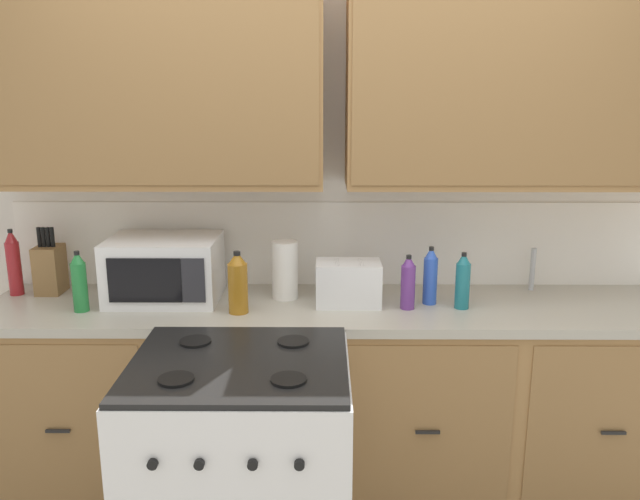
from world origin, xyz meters
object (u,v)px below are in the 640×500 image
at_px(bottle_red, 14,263).
at_px(knife_block, 50,268).
at_px(microwave, 165,269).
at_px(paper_towel_roll, 285,270).
at_px(bottle_violet, 408,283).
at_px(bottle_teal, 463,281).
at_px(bottle_green, 79,282).
at_px(toaster, 348,283).
at_px(stove_range, 243,481).
at_px(bottle_blue, 430,276).
at_px(bottle_amber, 238,283).

bearing_deg(bottle_red, knife_block, 11.01).
bearing_deg(microwave, paper_towel_roll, 2.21).
relative_size(microwave, bottle_violet, 2.04).
bearing_deg(bottle_violet, bottle_teal, 1.52).
bearing_deg(bottle_green, bottle_violet, 1.73).
distance_m(microwave, toaster, 0.82).
height_order(stove_range, toaster, toaster).
xyz_separation_m(bottle_blue, bottle_green, (-1.49, -0.11, 0.00)).
distance_m(paper_towel_roll, bottle_red, 1.23).
bearing_deg(bottle_amber, bottle_red, 167.04).
bearing_deg(bottle_amber, toaster, 13.64).
relative_size(stove_range, bottle_blue, 3.72).
relative_size(bottle_violet, bottle_teal, 0.96).
xyz_separation_m(paper_towel_roll, bottle_amber, (-0.18, -0.20, -0.00)).
xyz_separation_m(microwave, bottle_teal, (1.30, -0.12, -0.02)).
xyz_separation_m(stove_range, toaster, (0.40, 0.63, 0.56)).
xyz_separation_m(bottle_violet, bottle_teal, (0.23, 0.01, 0.00)).
distance_m(stove_range, bottle_red, 1.48).
bearing_deg(bottle_blue, bottle_green, -175.83).
relative_size(toaster, paper_towel_roll, 1.08).
distance_m(stove_range, toaster, 0.93).
bearing_deg(bottle_violet, bottle_green, -178.27).
bearing_deg(stove_range, bottle_teal, 33.17).
bearing_deg(bottle_amber, bottle_green, 178.67).
xyz_separation_m(microwave, toaster, (0.81, -0.07, -0.04)).
xyz_separation_m(bottle_violet, bottle_green, (-1.38, -0.04, 0.01)).
bearing_deg(bottle_teal, paper_towel_roll, 169.87).
height_order(paper_towel_roll, bottle_red, bottle_red).
relative_size(knife_block, bottle_blue, 1.21).
height_order(toaster, bottle_blue, bottle_blue).
relative_size(bottle_teal, bottle_amber, 0.93).
xyz_separation_m(microwave, bottle_violet, (1.06, -0.12, -0.03)).
bearing_deg(paper_towel_roll, stove_range, -99.42).
relative_size(microwave, knife_block, 1.55).
bearing_deg(microwave, bottle_green, -152.85).
bearing_deg(bottle_red, stove_range, -34.15).
distance_m(bottle_green, bottle_amber, 0.67).
relative_size(stove_range, bottle_green, 3.64).
distance_m(microwave, bottle_blue, 1.17).
bearing_deg(bottle_green, bottle_amber, -1.33).
xyz_separation_m(bottle_blue, bottle_red, (-1.87, 0.12, 0.02)).
bearing_deg(stove_range, bottle_red, 145.85).
relative_size(toaster, bottle_blue, 1.10).
bearing_deg(paper_towel_roll, bottle_red, 178.10).
height_order(stove_range, bottle_teal, bottle_teal).
relative_size(microwave, bottle_green, 1.84).
distance_m(microwave, bottle_teal, 1.30).
bearing_deg(bottle_red, bottle_amber, -12.96).
xyz_separation_m(bottle_blue, bottle_violet, (-0.11, -0.07, -0.01)).
bearing_deg(paper_towel_roll, bottle_green, -167.78).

